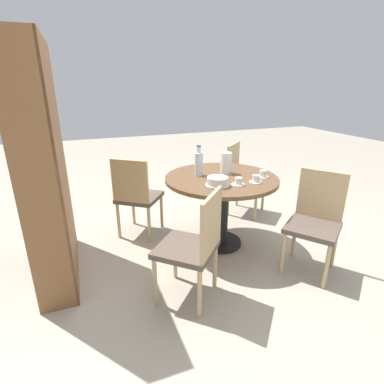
% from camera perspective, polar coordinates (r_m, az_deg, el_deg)
% --- Properties ---
extents(ground_plane, '(14.00, 14.00, 0.00)m').
position_cam_1_polar(ground_plane, '(3.27, 5.19, -9.62)').
color(ground_plane, '#B2A893').
extents(dining_table, '(1.12, 1.12, 0.74)m').
position_cam_1_polar(dining_table, '(3.03, 5.53, -0.29)').
color(dining_table, black).
rests_on(dining_table, ground_plane).
extents(chair_a, '(0.59, 0.59, 0.90)m').
position_cam_1_polar(chair_a, '(3.88, 9.58, 2.84)').
color(chair_a, tan).
rests_on(chair_a, ground_plane).
extents(chair_b, '(0.59, 0.59, 0.90)m').
position_cam_1_polar(chair_b, '(3.27, -10.48, -0.56)').
color(chair_b, tan).
rests_on(chair_b, ground_plane).
extents(chair_c, '(0.59, 0.59, 0.90)m').
position_cam_1_polar(chair_c, '(2.27, 0.34, -9.96)').
color(chair_c, tan).
rests_on(chair_c, ground_plane).
extents(chair_d, '(0.59, 0.59, 0.90)m').
position_cam_1_polar(chair_d, '(2.85, 22.38, -4.98)').
color(chair_d, tan).
rests_on(chair_d, ground_plane).
extents(bookshelf, '(1.09, 0.28, 1.92)m').
position_cam_1_polar(bookshelf, '(2.69, -25.81, 3.82)').
color(bookshelf, brown).
rests_on(bookshelf, ground_plane).
extents(coffee_pot, '(0.11, 0.11, 0.25)m').
position_cam_1_polar(coffee_pot, '(3.07, 6.49, 5.67)').
color(coffee_pot, white).
rests_on(coffee_pot, dining_table).
extents(water_bottle, '(0.08, 0.08, 0.30)m').
position_cam_1_polar(water_bottle, '(2.98, 1.28, 5.50)').
color(water_bottle, silver).
rests_on(water_bottle, dining_table).
extents(cake_main, '(0.22, 0.22, 0.08)m').
position_cam_1_polar(cake_main, '(2.70, 4.87, 1.98)').
color(cake_main, silver).
rests_on(cake_main, dining_table).
extents(cup_a, '(0.12, 0.12, 0.07)m').
position_cam_1_polar(cup_a, '(3.02, 13.33, 3.26)').
color(cup_a, white).
rests_on(cup_a, dining_table).
extents(cup_b, '(0.12, 0.12, 0.07)m').
position_cam_1_polar(cup_b, '(2.85, 12.07, 2.34)').
color(cup_b, white).
rests_on(cup_b, dining_table).
extents(cup_c, '(0.12, 0.12, 0.07)m').
position_cam_1_polar(cup_c, '(2.75, 8.83, 1.91)').
color(cup_c, white).
rests_on(cup_c, dining_table).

